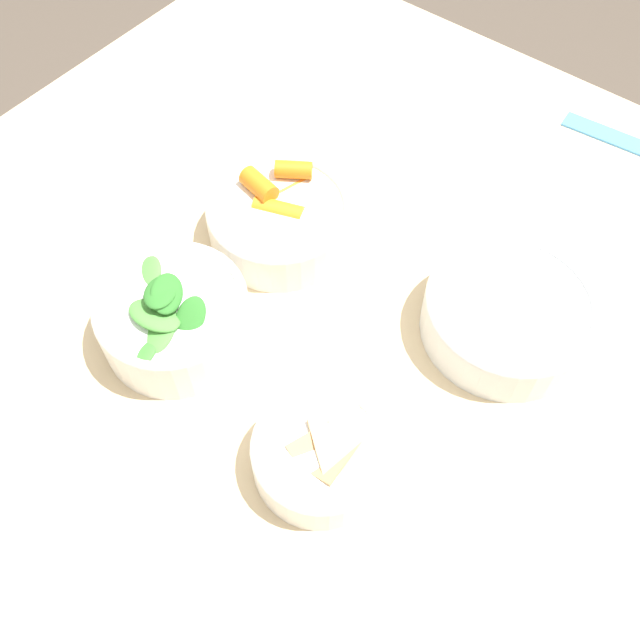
% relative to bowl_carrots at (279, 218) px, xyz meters
% --- Properties ---
extents(ground_plane, '(10.00, 10.00, 0.00)m').
position_rel_bowl_carrots_xyz_m(ground_plane, '(0.20, -0.04, -0.79)').
color(ground_plane, '#4C4238').
extents(dining_table, '(1.24, 1.02, 0.76)m').
position_rel_bowl_carrots_xyz_m(dining_table, '(0.20, -0.04, -0.13)').
color(dining_table, beige).
rests_on(dining_table, ground_plane).
extents(bowl_carrots, '(0.16, 0.16, 0.07)m').
position_rel_bowl_carrots_xyz_m(bowl_carrots, '(0.00, 0.00, 0.00)').
color(bowl_carrots, silver).
rests_on(bowl_carrots, dining_table).
extents(bowl_greens, '(0.16, 0.16, 0.09)m').
position_rel_bowl_carrots_xyz_m(bowl_greens, '(0.00, -0.17, 0.01)').
color(bowl_greens, white).
rests_on(bowl_greens, dining_table).
extents(bowl_beans_hotdog, '(0.18, 0.18, 0.06)m').
position_rel_bowl_carrots_xyz_m(bowl_beans_hotdog, '(0.27, 0.05, -0.00)').
color(bowl_beans_hotdog, silver).
rests_on(bowl_beans_hotdog, dining_table).
extents(bowl_cookies, '(0.13, 0.13, 0.05)m').
position_rel_bowl_carrots_xyz_m(bowl_cookies, '(0.21, -0.19, -0.00)').
color(bowl_cookies, white).
rests_on(bowl_cookies, dining_table).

